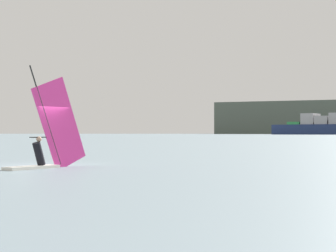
# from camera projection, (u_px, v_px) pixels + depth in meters

# --- Properties ---
(ground_plane) EXTENTS (4000.00, 4000.00, 0.00)m
(ground_plane) POSITION_uv_depth(u_px,v_px,m) (41.00, 166.00, 21.62)
(ground_plane) COLOR gray
(windsurfer) EXTENTS (1.90, 3.79, 4.28)m
(windsurfer) POSITION_uv_depth(u_px,v_px,m) (47.00, 142.00, 20.62)
(windsurfer) COLOR white
(windsurfer) RESTS_ON ground_plane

